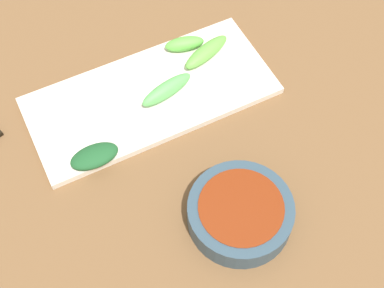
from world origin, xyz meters
name	(u,v)px	position (x,y,z in m)	size (l,w,h in m)	color
tabletop	(165,145)	(0.00, 0.00, 0.01)	(2.10, 2.10, 0.02)	brown
sauce_bowl	(240,212)	(-0.17, -0.04, 0.04)	(0.15, 0.15, 0.04)	#314858
serving_plate	(151,96)	(0.09, -0.02, 0.03)	(0.18, 0.40, 0.01)	silver
broccoli_stalk_0	(184,44)	(0.15, -0.11, 0.04)	(0.03, 0.07, 0.02)	#60BB46
broccoli_leafy_1	(94,156)	(0.01, 0.11, 0.04)	(0.04, 0.07, 0.02)	#1E552A
broccoli_stalk_2	(206,52)	(0.12, -0.13, 0.04)	(0.03, 0.10, 0.02)	#65B146
broccoli_stalk_3	(167,90)	(0.07, -0.04, 0.05)	(0.02, 0.10, 0.03)	#5DBA5B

